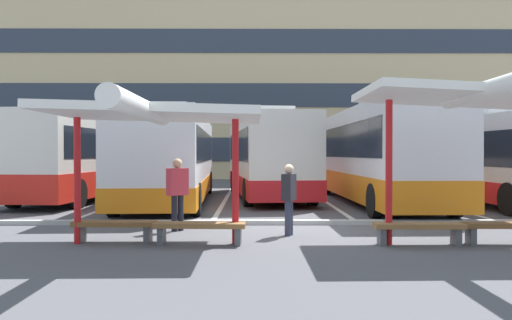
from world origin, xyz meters
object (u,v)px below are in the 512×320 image
(waiting_shelter_0, at_px, (154,115))
(bench_1, at_px, (200,228))
(coach_bus_0, at_px, (87,158))
(bench_0, at_px, (114,227))
(waiting_passenger_1, at_px, (289,195))
(coach_bus_3, at_px, (376,156))
(bench_2, at_px, (419,229))
(waiting_passenger_0, at_px, (177,189))
(bench_3, at_px, (506,228))
(coach_bus_1, at_px, (172,159))
(waiting_shelter_1, at_px, (467,98))
(coach_bus_4, at_px, (471,160))
(coach_bus_2, at_px, (267,157))

(waiting_shelter_0, relative_size, bench_1, 2.72)
(coach_bus_0, bearing_deg, waiting_shelter_0, -65.92)
(bench_0, bearing_deg, waiting_passenger_1, 14.08)
(coach_bus_3, bearing_deg, bench_2, -98.10)
(bench_1, relative_size, waiting_passenger_0, 1.08)
(coach_bus_3, xyz_separation_m, bench_0, (-7.48, -8.35, -1.43))
(bench_0, distance_m, bench_3, 8.05)
(coach_bus_1, bearing_deg, waiting_passenger_0, -80.03)
(bench_0, xyz_separation_m, bench_3, (8.04, -0.30, 0.00))
(waiting_shelter_1, height_order, waiting_passenger_1, waiting_shelter_1)
(coach_bus_1, height_order, coach_bus_4, coach_bus_1)
(coach_bus_3, distance_m, waiting_passenger_0, 9.31)
(bench_2, distance_m, waiting_passenger_0, 5.57)
(coach_bus_2, relative_size, bench_0, 6.07)
(waiting_passenger_1, bearing_deg, coach_bus_2, 91.15)
(bench_1, bearing_deg, waiting_shelter_0, -170.08)
(waiting_shelter_0, distance_m, waiting_shelter_1, 6.25)
(coach_bus_3, bearing_deg, coach_bus_1, 176.55)
(bench_0, xyz_separation_m, bench_1, (1.80, -0.24, 0.00))
(coach_bus_4, bearing_deg, waiting_passenger_1, -132.84)
(bench_0, xyz_separation_m, waiting_shelter_1, (7.14, -0.50, 2.62))
(coach_bus_0, xyz_separation_m, coach_bus_4, (15.25, -1.00, -0.07))
(waiting_shelter_1, bearing_deg, waiting_passenger_1, 157.38)
(coach_bus_4, relative_size, bench_0, 7.40)
(waiting_shelter_1, height_order, bench_3, waiting_shelter_1)
(bench_3, height_order, waiting_passenger_0, waiting_passenger_0)
(waiting_shelter_0, height_order, waiting_shelter_1, waiting_shelter_1)
(coach_bus_1, distance_m, waiting_shelter_0, 9.33)
(waiting_shelter_0, distance_m, bench_1, 2.46)
(coach_bus_1, xyz_separation_m, waiting_shelter_0, (1.09, -9.21, 0.96))
(bench_1, height_order, bench_3, same)
(coach_bus_4, distance_m, bench_2, 10.95)
(bench_2, xyz_separation_m, bench_3, (1.80, 0.05, -0.00))
(bench_0, distance_m, bench_1, 1.82)
(coach_bus_1, relative_size, waiting_shelter_0, 2.36)
(bench_3, bearing_deg, coach_bus_2, 112.04)
(coach_bus_2, height_order, bench_1, coach_bus_2)
(coach_bus_0, distance_m, coach_bus_2, 7.38)
(waiting_shelter_0, bearing_deg, bench_1, 9.92)
(waiting_shelter_1, relative_size, bench_2, 2.59)
(waiting_passenger_1, bearing_deg, waiting_shelter_0, -154.61)
(coach_bus_0, height_order, waiting_shelter_0, coach_bus_0)
(coach_bus_0, bearing_deg, waiting_shelter_1, -44.31)
(coach_bus_4, xyz_separation_m, waiting_shelter_0, (-10.50, -9.63, 1.02))
(bench_1, distance_m, bench_3, 6.24)
(coach_bus_2, bearing_deg, bench_2, -76.33)
(coach_bus_4, bearing_deg, coach_bus_2, 167.93)
(bench_0, height_order, bench_1, same)
(waiting_shelter_1, bearing_deg, waiting_shelter_0, 179.06)
(coach_bus_0, height_order, coach_bus_4, coach_bus_0)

